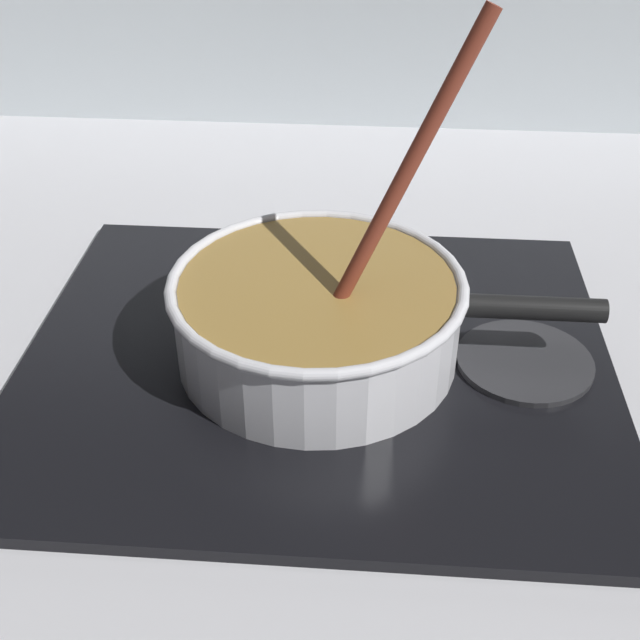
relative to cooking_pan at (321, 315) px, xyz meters
The scene contains 5 objects.
ground 0.19m from the cooking_pan, 91.36° to the right, with size 2.40×1.60×0.04m, color #B7B7BC.
hob_plate 0.05m from the cooking_pan, behind, with size 0.56×0.48×0.01m, color black.
burner_ring 0.04m from the cooking_pan, behind, with size 0.18×0.18×0.01m, color #592D0C.
spare_burner 0.20m from the cooking_pan, ahead, with size 0.13×0.13×0.01m, color #262628.
cooking_pan is the anchor object (origin of this frame).
Camera 1 is at (0.05, -0.45, 0.49)m, focal length 46.16 mm.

